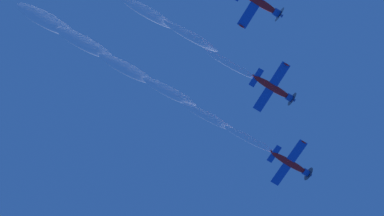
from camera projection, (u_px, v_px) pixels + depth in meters
airplane_lead at (291, 164)px, 74.48m from camera, size 7.01×7.90×2.50m
airplane_left_wingman at (274, 88)px, 71.82m from camera, size 7.00×7.90×2.63m
airplane_right_wingman at (260, 2)px, 66.27m from camera, size 7.01×7.90×2.55m
smoke_trail_lead at (116, 61)px, 72.46m from camera, size 42.42×4.70×5.62m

